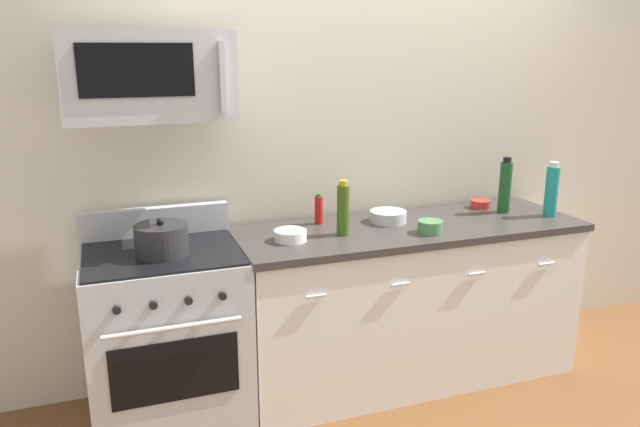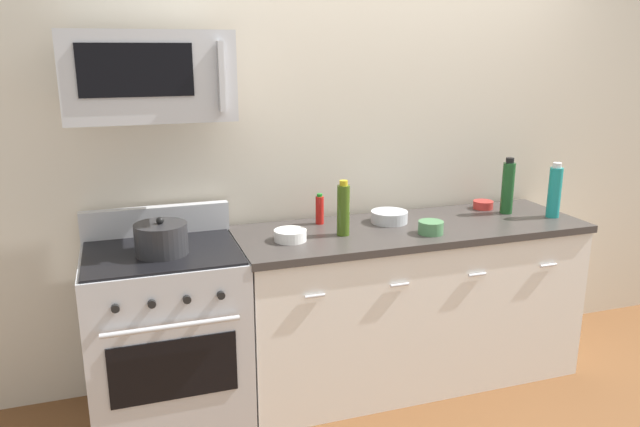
{
  "view_description": "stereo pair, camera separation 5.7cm",
  "coord_description": "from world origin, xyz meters",
  "px_view_note": "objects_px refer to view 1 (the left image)",
  "views": [
    {
      "loc": [
        -1.57,
        -2.89,
        1.88
      ],
      "look_at": [
        -0.56,
        -0.05,
        1.05
      ],
      "focal_mm": 34.29,
      "sensor_mm": 36.0,
      "label": 1
    },
    {
      "loc": [
        -1.51,
        -2.91,
        1.88
      ],
      "look_at": [
        -0.56,
        -0.05,
        1.05
      ],
      "focal_mm": 34.29,
      "sensor_mm": 36.0,
      "label": 2
    }
  ],
  "objects_px": {
    "bowl_steel_prep": "(388,216)",
    "bowl_green_glaze": "(430,227)",
    "microwave": "(148,76)",
    "bottle_sparkling_teal": "(552,190)",
    "range_oven": "(168,336)",
    "bottle_hot_sauce_red": "(319,210)",
    "stockpot": "(162,240)",
    "bowl_white_ceramic": "(290,235)",
    "bowl_red_small": "(480,204)",
    "bottle_olive_oil": "(343,209)",
    "bottle_wine_green": "(505,186)"
  },
  "relations": [
    {
      "from": "bottle_olive_oil",
      "to": "stockpot",
      "type": "relative_size",
      "value": 1.17
    },
    {
      "from": "bottle_hot_sauce_red",
      "to": "bottle_olive_oil",
      "type": "relative_size",
      "value": 0.59
    },
    {
      "from": "bottle_hot_sauce_red",
      "to": "bowl_steel_prep",
      "type": "xyz_separation_m",
      "value": [
        0.38,
        -0.1,
        -0.05
      ]
    },
    {
      "from": "bowl_white_ceramic",
      "to": "bowl_red_small",
      "type": "relative_size",
      "value": 1.39
    },
    {
      "from": "microwave",
      "to": "bottle_sparkling_teal",
      "type": "distance_m",
      "value": 2.32
    },
    {
      "from": "bottle_olive_oil",
      "to": "bowl_green_glaze",
      "type": "distance_m",
      "value": 0.48
    },
    {
      "from": "bowl_green_glaze",
      "to": "bottle_wine_green",
      "type": "bearing_deg",
      "value": 20.1
    },
    {
      "from": "microwave",
      "to": "bottle_wine_green",
      "type": "relative_size",
      "value": 2.23
    },
    {
      "from": "range_oven",
      "to": "bottle_wine_green",
      "type": "bearing_deg",
      "value": 1.87
    },
    {
      "from": "bowl_green_glaze",
      "to": "bowl_white_ceramic",
      "type": "distance_m",
      "value": 0.75
    },
    {
      "from": "stockpot",
      "to": "bottle_sparkling_teal",
      "type": "bearing_deg",
      "value": -1.04
    },
    {
      "from": "microwave",
      "to": "bowl_red_small",
      "type": "bearing_deg",
      "value": 4.54
    },
    {
      "from": "bowl_green_glaze",
      "to": "bottle_sparkling_teal",
      "type": "bearing_deg",
      "value": 4.86
    },
    {
      "from": "bottle_wine_green",
      "to": "bottle_olive_oil",
      "type": "bearing_deg",
      "value": -174.47
    },
    {
      "from": "bottle_sparkling_teal",
      "to": "microwave",
      "type": "bearing_deg",
      "value": 176.42
    },
    {
      "from": "range_oven",
      "to": "bottle_olive_oil",
      "type": "distance_m",
      "value": 1.1
    },
    {
      "from": "bottle_wine_green",
      "to": "bottle_sparkling_teal",
      "type": "height_order",
      "value": "bottle_wine_green"
    },
    {
      "from": "bottle_wine_green",
      "to": "bowl_steel_prep",
      "type": "relative_size",
      "value": 1.61
    },
    {
      "from": "bowl_steel_prep",
      "to": "bowl_white_ceramic",
      "type": "height_order",
      "value": "bowl_steel_prep"
    },
    {
      "from": "bowl_red_small",
      "to": "bottle_wine_green",
      "type": "bearing_deg",
      "value": -61.89
    },
    {
      "from": "bottle_hot_sauce_red",
      "to": "stockpot",
      "type": "distance_m",
      "value": 0.92
    },
    {
      "from": "bottle_wine_green",
      "to": "bowl_green_glaze",
      "type": "height_order",
      "value": "bottle_wine_green"
    },
    {
      "from": "bottle_olive_oil",
      "to": "bowl_green_glaze",
      "type": "xyz_separation_m",
      "value": [
        0.45,
        -0.13,
        -0.1
      ]
    },
    {
      "from": "bottle_hot_sauce_red",
      "to": "bottle_wine_green",
      "type": "distance_m",
      "value": 1.14
    },
    {
      "from": "range_oven",
      "to": "bottle_wine_green",
      "type": "height_order",
      "value": "bottle_wine_green"
    },
    {
      "from": "bowl_steel_prep",
      "to": "stockpot",
      "type": "relative_size",
      "value": 0.83
    },
    {
      "from": "microwave",
      "to": "bowl_white_ceramic",
      "type": "distance_m",
      "value": 1.03
    },
    {
      "from": "range_oven",
      "to": "bottle_hot_sauce_red",
      "type": "relative_size",
      "value": 6.22
    },
    {
      "from": "bowl_steel_prep",
      "to": "bowl_green_glaze",
      "type": "bearing_deg",
      "value": -66.18
    },
    {
      "from": "bowl_steel_prep",
      "to": "bowl_white_ceramic",
      "type": "relative_size",
      "value": 1.24
    },
    {
      "from": "bottle_hot_sauce_red",
      "to": "bowl_red_small",
      "type": "bearing_deg",
      "value": -0.16
    },
    {
      "from": "range_oven",
      "to": "bottle_hot_sauce_red",
      "type": "height_order",
      "value": "bottle_hot_sauce_red"
    },
    {
      "from": "microwave",
      "to": "bowl_green_glaze",
      "type": "height_order",
      "value": "microwave"
    },
    {
      "from": "bottle_olive_oil",
      "to": "bowl_red_small",
      "type": "height_order",
      "value": "bottle_olive_oil"
    },
    {
      "from": "bottle_olive_oil",
      "to": "bowl_green_glaze",
      "type": "bearing_deg",
      "value": -15.63
    },
    {
      "from": "bottle_sparkling_teal",
      "to": "bottle_olive_oil",
      "type": "bearing_deg",
      "value": 177.56
    },
    {
      "from": "microwave",
      "to": "range_oven",
      "type": "bearing_deg",
      "value": -90.29
    },
    {
      "from": "stockpot",
      "to": "bottle_hot_sauce_red",
      "type": "bearing_deg",
      "value": 16.15
    },
    {
      "from": "range_oven",
      "to": "bowl_steel_prep",
      "type": "height_order",
      "value": "range_oven"
    },
    {
      "from": "range_oven",
      "to": "bowl_steel_prep",
      "type": "xyz_separation_m",
      "value": [
        1.26,
        0.1,
        0.49
      ]
    },
    {
      "from": "bottle_hot_sauce_red",
      "to": "bowl_steel_prep",
      "type": "distance_m",
      "value": 0.4
    },
    {
      "from": "bottle_wine_green",
      "to": "bowl_red_small",
      "type": "distance_m",
      "value": 0.2
    },
    {
      "from": "bottle_olive_oil",
      "to": "bowl_steel_prep",
      "type": "height_order",
      "value": "bottle_olive_oil"
    },
    {
      "from": "bowl_green_glaze",
      "to": "bowl_white_ceramic",
      "type": "xyz_separation_m",
      "value": [
        -0.74,
        0.12,
        -0.01
      ]
    },
    {
      "from": "microwave",
      "to": "bowl_white_ceramic",
      "type": "xyz_separation_m",
      "value": [
        0.64,
        -0.09,
        -0.8
      ]
    },
    {
      "from": "bottle_sparkling_teal",
      "to": "bowl_green_glaze",
      "type": "bearing_deg",
      "value": -175.14
    },
    {
      "from": "bowl_white_ceramic",
      "to": "bowl_red_small",
      "type": "distance_m",
      "value": 1.32
    },
    {
      "from": "range_oven",
      "to": "stockpot",
      "type": "xyz_separation_m",
      "value": [
        0.0,
        -0.05,
        0.53
      ]
    },
    {
      "from": "microwave",
      "to": "bowl_red_small",
      "type": "distance_m",
      "value": 2.1
    },
    {
      "from": "bottle_olive_oil",
      "to": "bowl_red_small",
      "type": "distance_m",
      "value": 1.04
    }
  ]
}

